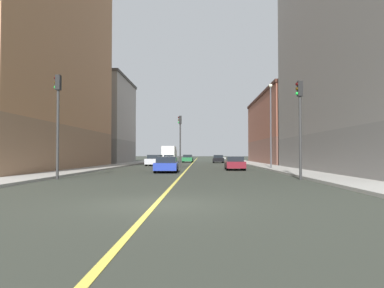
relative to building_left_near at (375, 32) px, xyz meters
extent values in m
plane|color=#30342C|center=(-15.83, -18.82, -11.66)|extent=(400.00, 400.00, 0.00)
cube|color=#9E9B93|center=(-6.77, 30.18, -11.58)|extent=(2.87, 168.00, 0.15)
cube|color=#9E9B93|center=(-24.88, 30.18, -11.58)|extent=(2.87, 168.00, 0.15)
cube|color=#E5D14C|center=(-15.83, 30.18, -11.65)|extent=(0.16, 154.00, 0.01)
cube|color=slate|center=(0.00, 0.00, -10.06)|extent=(10.67, 24.35, 3.19)
cube|color=gray|center=(0.00, 0.00, 1.39)|extent=(10.67, 24.35, 19.71)
cube|color=brown|center=(0.00, 26.10, -9.83)|extent=(10.67, 25.51, 3.65)
cube|color=#93513D|center=(0.00, 26.10, -4.72)|extent=(10.67, 25.51, 6.57)
cube|color=#42241B|center=(0.00, 26.10, -1.24)|extent=(10.97, 25.81, 0.40)
cube|color=#8F6B4F|center=(-31.65, 3.90, -9.63)|extent=(10.67, 25.92, 4.06)
cube|color=#A8754C|center=(-31.65, 3.90, 1.73)|extent=(10.67, 25.92, 18.66)
cube|color=gray|center=(-31.65, 27.17, -9.83)|extent=(10.67, 14.41, 3.65)
cube|color=#9E9993|center=(-31.65, 27.17, -3.20)|extent=(10.67, 14.41, 9.62)
cube|color=#474442|center=(-31.65, 27.17, 1.81)|extent=(10.97, 14.71, 0.40)
cylinder|color=#2D2D2D|center=(-8.61, -8.57, -9.20)|extent=(0.16, 0.16, 4.93)
cube|color=black|center=(-8.61, -8.57, -6.28)|extent=(0.28, 0.32, 0.90)
sphere|color=#320404|center=(-8.77, -8.57, -6.01)|extent=(0.20, 0.20, 0.20)
sphere|color=#352204|center=(-8.77, -8.57, -6.29)|extent=(0.20, 0.20, 0.20)
sphere|color=green|center=(-8.77, -8.57, -6.57)|extent=(0.20, 0.20, 0.20)
cylinder|color=#2D2D2D|center=(-23.04, -8.57, -8.98)|extent=(0.16, 0.16, 5.37)
cube|color=black|center=(-23.04, -8.57, -5.84)|extent=(0.28, 0.32, 0.90)
sphere|color=#320404|center=(-23.20, -8.57, -5.57)|extent=(0.20, 0.20, 0.20)
sphere|color=#352204|center=(-23.20, -8.57, -5.85)|extent=(0.20, 0.20, 0.20)
sphere|color=green|center=(-23.20, -8.57, -6.13)|extent=(0.20, 0.20, 0.20)
cylinder|color=#2D2D2D|center=(-16.76, 9.65, -9.24)|extent=(0.16, 0.16, 4.85)
cube|color=black|center=(-16.76, 9.65, -6.36)|extent=(0.28, 0.32, 0.90)
sphere|color=#320404|center=(-16.92, 9.65, -6.09)|extent=(0.20, 0.20, 0.20)
sphere|color=#352204|center=(-16.92, 9.65, -6.37)|extent=(0.20, 0.20, 0.20)
sphere|color=green|center=(-16.92, 9.65, -6.65)|extent=(0.20, 0.20, 0.20)
cylinder|color=#4C4C51|center=(-7.61, 5.23, -7.55)|extent=(0.14, 0.14, 7.93)
sphere|color=#EAEACC|center=(-7.61, 5.23, -3.43)|extent=(0.36, 0.36, 0.36)
cube|color=white|center=(-19.90, 30.77, -11.11)|extent=(1.88, 4.46, 0.65)
cube|color=black|center=(-19.90, 30.69, -10.56)|extent=(1.64, 2.02, 0.45)
cylinder|color=black|center=(-20.76, 32.15, -11.34)|extent=(0.22, 0.64, 0.64)
cylinder|color=black|center=(-19.06, 32.16, -11.34)|extent=(0.22, 0.64, 0.64)
cylinder|color=black|center=(-20.74, 29.39, -11.34)|extent=(0.22, 0.64, 0.64)
cylinder|color=black|center=(-19.05, 29.40, -11.34)|extent=(0.22, 0.64, 0.64)
cube|color=maroon|center=(-11.27, 3.92, -11.14)|extent=(1.79, 3.99, 0.59)
cube|color=black|center=(-11.27, 3.84, -10.62)|extent=(1.55, 2.07, 0.46)
cylinder|color=black|center=(-12.03, 5.17, -11.34)|extent=(0.23, 0.64, 0.64)
cylinder|color=black|center=(-10.47, 5.14, -11.34)|extent=(0.23, 0.64, 0.64)
cylinder|color=black|center=(-12.07, 2.71, -11.34)|extent=(0.23, 0.64, 0.64)
cylinder|color=black|center=(-10.51, 2.68, -11.34)|extent=(0.23, 0.64, 0.64)
cube|color=silver|center=(-20.39, 15.72, -11.10)|extent=(2.00, 4.48, 0.68)
cube|color=black|center=(-20.39, 15.80, -10.52)|extent=(1.71, 2.35, 0.49)
cylinder|color=black|center=(-21.19, 17.12, -11.34)|extent=(0.24, 0.65, 0.64)
cylinder|color=black|center=(-19.50, 17.06, -11.34)|extent=(0.24, 0.65, 0.64)
cylinder|color=black|center=(-21.28, 14.38, -11.34)|extent=(0.24, 0.65, 0.64)
cylinder|color=black|center=(-19.59, 14.32, -11.34)|extent=(0.24, 0.65, 0.64)
cube|color=#196670|center=(-20.35, 42.35, -11.16)|extent=(1.83, 4.07, 0.56)
cube|color=black|center=(-20.36, 42.43, -10.67)|extent=(1.58, 1.90, 0.42)
cylinder|color=black|center=(-21.17, 43.58, -11.34)|extent=(0.23, 0.64, 0.64)
cylinder|color=black|center=(-19.58, 43.61, -11.34)|extent=(0.23, 0.64, 0.64)
cylinder|color=black|center=(-21.13, 41.08, -11.34)|extent=(0.23, 0.64, 0.64)
cylinder|color=black|center=(-19.54, 41.11, -11.34)|extent=(0.23, 0.64, 0.64)
cube|color=#23389E|center=(-17.29, -0.48, -11.15)|extent=(1.92, 4.16, 0.58)
cube|color=black|center=(-17.29, -0.44, -10.61)|extent=(1.65, 2.06, 0.48)
cylinder|color=black|center=(-18.15, 0.77, -11.34)|extent=(0.24, 0.65, 0.64)
cylinder|color=black|center=(-16.51, 0.82, -11.34)|extent=(0.24, 0.65, 0.64)
cylinder|color=black|center=(-18.08, -1.77, -11.34)|extent=(0.24, 0.65, 0.64)
cylinder|color=black|center=(-16.44, -1.72, -11.34)|extent=(0.24, 0.65, 0.64)
cube|color=#1E6B38|center=(-16.83, 33.67, -11.12)|extent=(1.88, 4.64, 0.64)
cube|color=black|center=(-16.82, 33.89, -10.55)|extent=(1.61, 2.30, 0.49)
cylinder|color=black|center=(-17.59, 35.11, -11.34)|extent=(0.24, 0.65, 0.64)
cylinder|color=black|center=(-15.99, 35.07, -11.34)|extent=(0.24, 0.65, 0.64)
cylinder|color=black|center=(-17.67, 32.27, -11.34)|extent=(0.24, 0.65, 0.64)
cylinder|color=black|center=(-16.06, 32.23, -11.34)|extent=(0.24, 0.65, 0.64)
cube|color=black|center=(-11.56, 30.02, -11.14)|extent=(1.83, 4.18, 0.60)
cube|color=black|center=(-11.56, 29.97, -10.59)|extent=(1.58, 2.00, 0.49)
cylinder|color=black|center=(-12.34, 31.32, -11.34)|extent=(0.23, 0.64, 0.64)
cylinder|color=black|center=(-10.74, 31.30, -11.34)|extent=(0.23, 0.64, 0.64)
cylinder|color=black|center=(-12.38, 28.74, -11.34)|extent=(0.23, 0.64, 0.64)
cylinder|color=black|center=(-10.77, 28.72, -11.34)|extent=(0.23, 0.64, 0.64)
cube|color=beige|center=(-20.05, 35.68, -10.34)|extent=(2.20, 1.85, 1.93)
cube|color=silver|center=(-20.05, 32.19, -10.02)|extent=(2.20, 4.36, 2.38)
cylinder|color=black|center=(-21.05, 35.35, -11.21)|extent=(0.30, 0.90, 0.90)
cylinder|color=black|center=(-19.05, 35.35, -11.21)|extent=(0.30, 0.90, 0.90)
cylinder|color=black|center=(-21.05, 31.26, -11.21)|extent=(0.30, 0.90, 0.90)
cylinder|color=black|center=(-19.05, 31.26, -11.21)|extent=(0.30, 0.90, 0.90)
camera|label=1|loc=(-14.46, -29.48, -10.12)|focal=33.06mm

